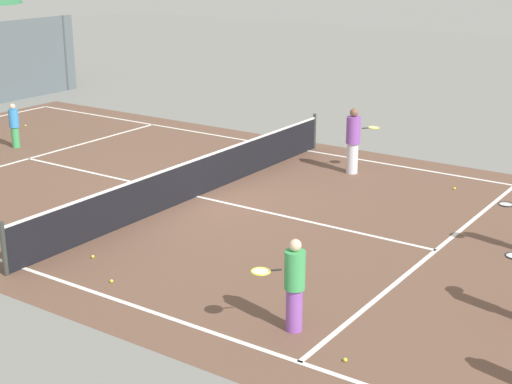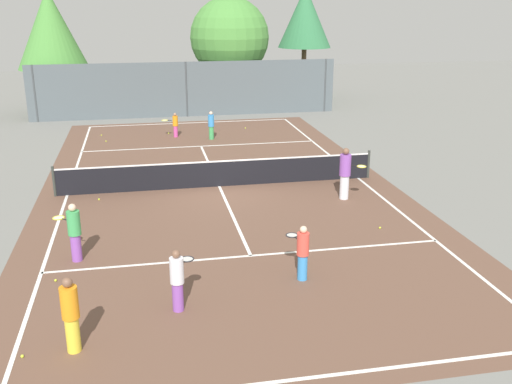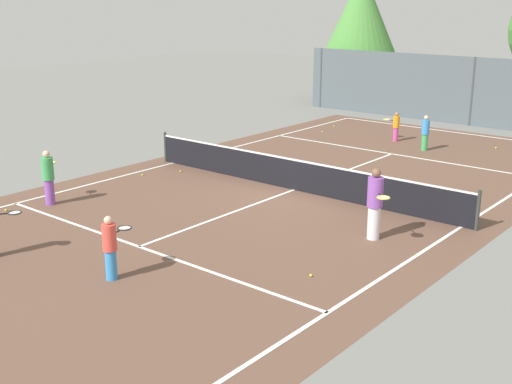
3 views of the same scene
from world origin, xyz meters
The scene contains 23 objects.
ground_plane centered at (0.00, 0.00, 0.00)m, with size 80.00×80.00×0.00m, color slate.
court_surface centered at (0.00, 0.00, 0.00)m, with size 13.00×25.00×0.01m.
tennis_net centered at (0.00, 0.00, 0.51)m, with size 11.90×0.10×1.10m.
perimeter_fence centered at (0.00, 14.00, 1.60)m, with size 18.00×0.12×3.20m.
tree_0 centered at (3.02, 16.70, 4.37)m, with size 4.94×4.94×6.84m.
tree_1 centered at (8.67, 19.51, 5.45)m, with size 3.64×3.64×7.50m.
tree_2 centered at (-7.62, 16.45, 4.97)m, with size 4.11×4.11×7.27m.
player_0 centered at (-1.07, 8.64, 0.64)m, with size 0.85×0.45×1.23m.
player_1 centered at (-2.15, -8.97, 0.77)m, with size 0.65×0.87×1.48m.
player_2 centered at (4.13, -2.27, 0.95)m, with size 0.87×0.83×1.84m.
player_3 centered at (0.68, 7.79, 0.72)m, with size 0.30×0.30×1.40m.
player_4 centered at (-4.33, -10.22, 0.83)m, with size 0.35×0.35×1.63m.
player_5 centered at (1.01, -8.02, 0.75)m, with size 0.50×0.89×1.44m.
player_6 centered at (-4.66, -5.77, 0.84)m, with size 0.83×0.79×1.62m.
tennis_ball_0 centered at (-5.08, -6.97, 0.03)m, with size 0.07×0.07×0.07m, color #CCE533.
tennis_ball_1 centered at (2.78, 9.90, 0.03)m, with size 0.07×0.07×0.07m, color #CCE533.
tennis_ball_2 centered at (-5.32, -10.27, 0.03)m, with size 0.07×0.07×0.07m, color #CCE533.
tennis_ball_3 centered at (-4.35, -0.76, 0.03)m, with size 0.07×0.07×0.07m, color #CCE533.
tennis_ball_4 centered at (-4.78, 9.64, 0.03)m, with size 0.07×0.07×0.07m, color #CCE533.
tennis_ball_5 centered at (-4.49, 8.23, 0.03)m, with size 0.07×0.07×0.07m, color #CCE533.
tennis_ball_6 centered at (4.27, -5.20, 0.03)m, with size 0.07×0.07×0.07m, color #CCE533.
tennis_ball_7 centered at (-1.37, 9.44, 0.03)m, with size 0.07×0.07×0.07m, color #CCE533.
tennis_ball_8 centered at (-5.00, -1.93, 0.03)m, with size 0.07×0.07×0.07m, color #CCE533.
Camera 2 is at (-2.73, -21.00, 6.76)m, focal length 41.47 mm.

